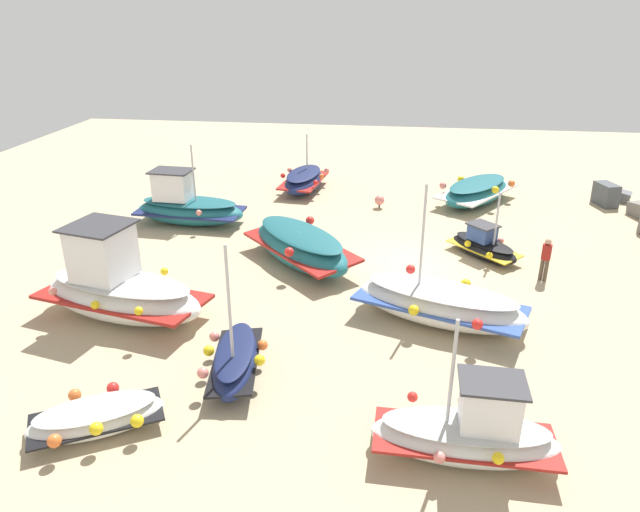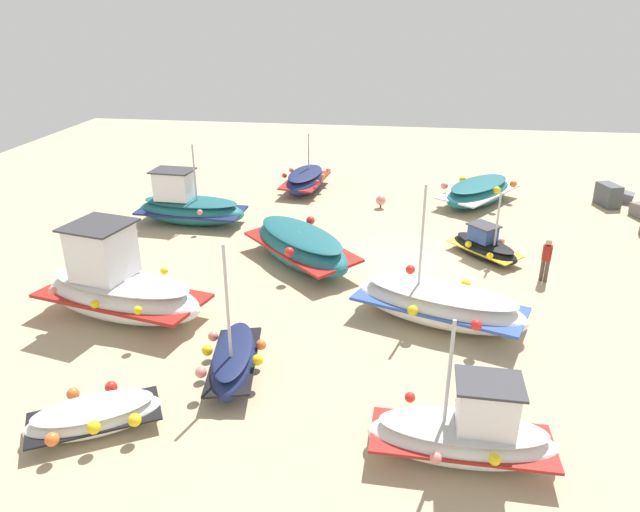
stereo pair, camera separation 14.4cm
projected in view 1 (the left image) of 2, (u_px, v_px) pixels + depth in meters
The scene contains 13 objects.
ground_plane at pixel (408, 264), 21.98m from camera, with size 53.05×53.05×0.00m, color tan.
fishing_boat_0 at pixel (119, 288), 17.94m from camera, with size 3.36×5.77×3.07m.
fishing_boat_1 at pixel (304, 180), 30.32m from camera, with size 4.25×2.35×2.86m.
fishing_boat_2 at pixel (440, 303), 17.77m from camera, with size 3.83×5.70×4.39m.
fishing_boat_3 at pixel (300, 246), 21.70m from camera, with size 5.21×5.11×1.46m.
fishing_boat_4 at pixel (477, 191), 28.44m from camera, with size 5.21×4.45×1.17m.
fishing_boat_5 at pixel (235, 360), 15.25m from camera, with size 3.37×1.83×3.94m.
fishing_boat_6 at pixel (468, 432), 12.45m from camera, with size 2.03×4.08×3.42m.
fishing_boat_7 at pixel (484, 246), 22.44m from camera, with size 2.96×2.87×2.75m.
fishing_boat_8 at pixel (187, 207), 25.69m from camera, with size 2.39×4.97×3.59m.
fishing_boat_9 at pixel (97, 417), 13.30m from camera, with size 2.53×3.24×0.78m.
person_walking at pixel (546, 257), 20.33m from camera, with size 0.32×0.32×1.59m.
mooring_buoy_0 at pixel (379, 200), 27.80m from camera, with size 0.48×0.48×0.63m.
Camera 1 is at (20.28, -0.59, 9.08)m, focal length 32.70 mm.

